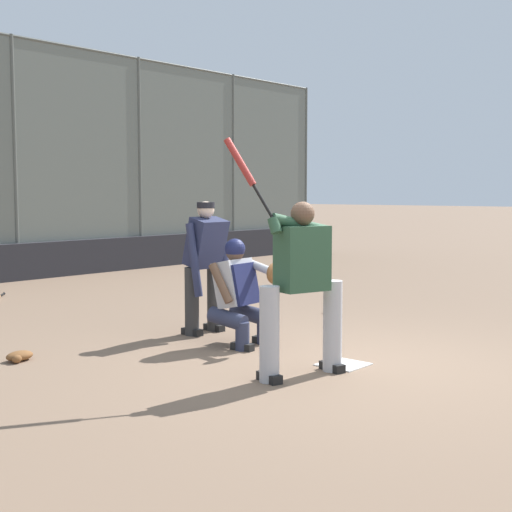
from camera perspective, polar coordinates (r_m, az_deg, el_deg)
The scene contains 7 objects.
ground_plane at distance 7.26m, azimuth 7.00°, elevation -8.65°, with size 160.00×160.00×0.00m, color #7A604C.
home_plate_marker at distance 7.26m, azimuth 7.00°, elevation -8.61°, with size 0.43×0.43×0.01m, color white.
batter_at_plate at distance 6.63m, azimuth 3.62°, elevation -2.07°, with size 0.90×0.85×2.23m.
catcher_behind_plate at distance 8.01m, azimuth -1.21°, elevation -2.76°, with size 0.66×0.77×1.21m.
umpire_home at distance 8.68m, azimuth -4.08°, elevation -0.58°, with size 0.66×0.39×1.62m.
fielding_glove_on_dirt at distance 7.74m, azimuth -18.41°, elevation -7.62°, with size 0.29×0.22×0.10m.
baseball_loose at distance 10.25m, azimuth 5.61°, elevation -4.38°, with size 0.07×0.07×0.07m, color white.
Camera 1 is at (5.84, 3.96, 1.72)m, focal length 50.00 mm.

